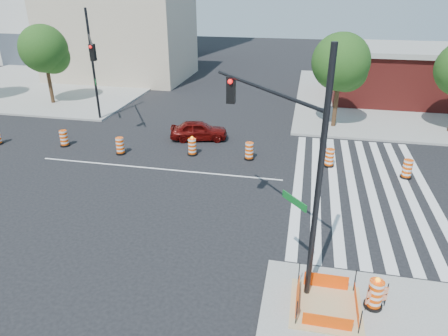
{
  "coord_description": "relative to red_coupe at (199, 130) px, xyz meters",
  "views": [
    {
      "loc": [
        7.83,
        -18.99,
        9.41
      ],
      "look_at": [
        4.27,
        -2.09,
        1.4
      ],
      "focal_mm": 32.0,
      "sensor_mm": 36.0,
      "label": 1
    }
  ],
  "objects": [
    {
      "name": "median_drum_4",
      "position": [
        3.74,
        -2.56,
        -0.15
      ],
      "size": [
        0.6,
        0.6,
        1.02
      ],
      "color": "black",
      "rests_on": "ground"
    },
    {
      "name": "sidewalk_nw",
      "position": [
        -19.09,
        13.05,
        -0.56
      ],
      "size": [
        22.0,
        22.0,
        0.15
      ],
      "primitive_type": "cube",
      "color": "gray",
      "rests_on": "ground"
    },
    {
      "name": "signal_pole_se",
      "position": [
        6.21,
        -12.17,
        4.25
      ],
      "size": [
        4.04,
        4.65,
        7.96
      ],
      "rotation": [
        0.0,
        0.0,
        2.28
      ],
      "color": "black",
      "rests_on": "ground"
    },
    {
      "name": "beige_midrise",
      "position": [
        -13.09,
        17.05,
        4.37
      ],
      "size": [
        14.0,
        10.0,
        10.0
      ],
      "primitive_type": "cube",
      "color": "#BBA88F",
      "rests_on": "ground"
    },
    {
      "name": "brick_storefront",
      "position": [
        16.91,
        13.05,
        1.68
      ],
      "size": [
        16.5,
        8.5,
        4.6
      ],
      "color": "maroon",
      "rests_on": "ground"
    },
    {
      "name": "ground",
      "position": [
        -1.09,
        -4.95,
        -0.63
      ],
      "size": [
        120.0,
        120.0,
        0.0
      ],
      "primitive_type": "plane",
      "color": "black",
      "rests_on": "ground"
    },
    {
      "name": "red_coupe",
      "position": [
        0.0,
        0.0,
        0.0
      ],
      "size": [
        3.96,
        2.31,
        1.27
      ],
      "primitive_type": "imported",
      "rotation": [
        0.0,
        0.0,
        1.8
      ],
      "color": "#540907",
      "rests_on": "ground"
    },
    {
      "name": "median_drum_2",
      "position": [
        -4.01,
        -3.35,
        -0.15
      ],
      "size": [
        0.6,
        0.6,
        1.02
      ],
      "color": "black",
      "rests_on": "ground"
    },
    {
      "name": "barricade",
      "position": [
        9.41,
        -13.66,
        0.01
      ],
      "size": [
        0.69,
        0.38,
        0.89
      ],
      "rotation": [
        0.0,
        0.0,
        0.47
      ],
      "color": "#F84C05",
      "rests_on": "ground"
    },
    {
      "name": "excavation_pit",
      "position": [
        7.91,
        -13.95,
        -0.41
      ],
      "size": [
        2.2,
        2.2,
        0.9
      ],
      "color": "tan",
      "rests_on": "ground"
    },
    {
      "name": "crosswalk_east",
      "position": [
        9.86,
        -4.95,
        -0.63
      ],
      "size": [
        6.75,
        13.5,
        0.01
      ],
      "color": "silver",
      "rests_on": "ground"
    },
    {
      "name": "median_drum_6",
      "position": [
        12.27,
        -3.3,
        -0.15
      ],
      "size": [
        0.6,
        0.6,
        1.02
      ],
      "color": "black",
      "rests_on": "ground"
    },
    {
      "name": "median_drum_5",
      "position": [
        8.3,
        -2.6,
        -0.15
      ],
      "size": [
        0.6,
        0.6,
        1.02
      ],
      "color": "black",
      "rests_on": "ground"
    },
    {
      "name": "tree_north_c",
      "position": [
        8.83,
        4.3,
        3.78
      ],
      "size": [
        3.87,
        3.87,
        6.58
      ],
      "color": "#382314",
      "rests_on": "ground"
    },
    {
      "name": "signal_pole_nw",
      "position": [
        -7.62,
        1.13,
        4.14
      ],
      "size": [
        3.13,
        5.13,
        7.78
      ],
      "rotation": [
        0.0,
        0.0,
        -1.03
      ],
      "color": "black",
      "rests_on": "ground"
    },
    {
      "name": "tree_north_b",
      "position": [
        -14.39,
        5.68,
        3.74
      ],
      "size": [
        3.84,
        3.84,
        6.52
      ],
      "color": "#382314",
      "rests_on": "ground"
    },
    {
      "name": "pit_drum",
      "position": [
        9.36,
        -13.6,
        -0.01
      ],
      "size": [
        0.58,
        0.58,
        1.14
      ],
      "color": "black",
      "rests_on": "ground"
    },
    {
      "name": "lane_centerline",
      "position": [
        -1.09,
        -4.95,
        -0.63
      ],
      "size": [
        14.0,
        0.12,
        0.01
      ],
      "primitive_type": "cube",
      "color": "silver",
      "rests_on": "ground"
    },
    {
      "name": "median_drum_3",
      "position": [
        0.3,
        -2.6,
        -0.14
      ],
      "size": [
        0.6,
        0.6,
        1.18
      ],
      "color": "black",
      "rests_on": "ground"
    },
    {
      "name": "median_drum_1",
      "position": [
        -8.05,
        -2.88,
        -0.15
      ],
      "size": [
        0.6,
        0.6,
        1.02
      ],
      "color": "black",
      "rests_on": "ground"
    },
    {
      "name": "sidewalk_ne",
      "position": [
        16.91,
        13.05,
        -0.56
      ],
      "size": [
        22.0,
        22.0,
        0.15
      ],
      "primitive_type": "cube",
      "color": "gray",
      "rests_on": "ground"
    }
  ]
}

